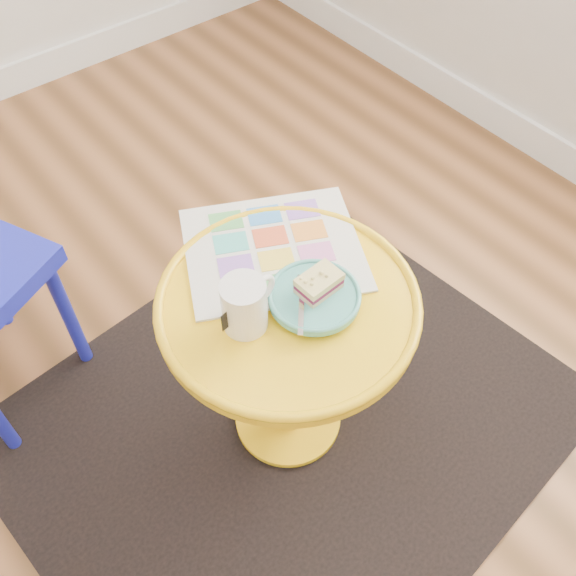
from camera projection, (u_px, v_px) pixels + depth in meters
rug at (288, 419)px, 1.63m from camera, size 1.40×1.21×0.01m
side_table at (288, 341)px, 1.36m from camera, size 0.52×0.52×0.49m
newspaper at (273, 249)px, 1.33m from camera, size 0.46×0.44×0.01m
mug at (245, 304)px, 1.17m from camera, size 0.12×0.09×0.11m
plate at (314, 297)px, 1.23m from camera, size 0.18×0.18×0.02m
cake_slice at (319, 283)px, 1.22m from camera, size 0.09×0.06×0.04m
fork at (302, 302)px, 1.21m from camera, size 0.11×0.12×0.00m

